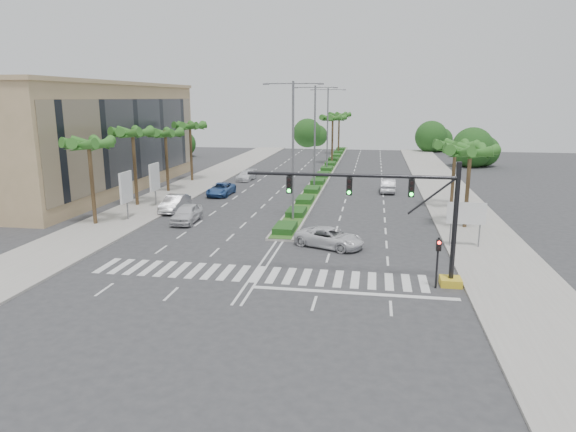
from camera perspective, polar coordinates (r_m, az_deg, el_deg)
name	(u,v)px	position (r m, az deg, el deg)	size (l,w,h in m)	color
ground	(257,274)	(31.93, -3.42, -6.48)	(160.00, 160.00, 0.00)	#333335
footpath_right	(462,212)	(51.12, 18.73, 0.38)	(6.00, 120.00, 0.15)	gray
footpath_left	(158,202)	(55.05, -14.27, 1.53)	(6.00, 120.00, 0.15)	gray
median	(326,172)	(75.37, 4.26, 4.93)	(2.20, 75.00, 0.20)	gray
median_grass	(326,171)	(75.36, 4.26, 5.02)	(1.80, 75.00, 0.04)	#255A1F
building	(88,139)	(64.51, -21.31, 8.00)	(12.00, 36.00, 12.00)	tan
signal_gantry	(414,226)	(30.28, 13.85, -1.10)	(12.60, 1.20, 7.20)	gold
pedestrian_signal	(438,254)	(30.14, 16.32, -4.11)	(0.28, 0.36, 3.00)	black
direction_sign	(466,215)	(38.77, 19.19, 0.08)	(2.70, 0.11, 3.40)	slate
billboard_near	(126,188)	(47.14, -17.56, 3.02)	(0.18, 2.10, 4.35)	slate
billboard_far	(155,177)	(52.48, -14.61, 4.17)	(0.18, 2.10, 4.35)	slate
palm_left_near	(89,147)	(45.90, -21.25, 7.19)	(4.57, 4.68, 7.55)	brown
palm_left_mid	(133,135)	(52.89, -16.87, 8.59)	(4.57, 4.68, 7.95)	brown
palm_left_far	(165,135)	(60.19, -13.46, 8.70)	(4.57, 4.68, 7.35)	brown
palm_left_end	(190,128)	(67.59, -10.83, 9.59)	(4.57, 4.68, 7.75)	brown
palm_right_near	(470,154)	(44.21, 19.59, 6.50)	(4.57, 4.68, 7.05)	brown
palm_right_far	(455,148)	(52.10, 18.10, 7.16)	(4.57, 4.68, 6.75)	brown
palm_median_a	(333,120)	(84.67, 4.99, 10.60)	(4.57, 4.68, 8.05)	brown
palm_median_b	(339,117)	(99.61, 5.71, 10.94)	(4.57, 4.68, 8.05)	brown
streetlight_near	(293,144)	(44.02, 0.57, 8.01)	(5.10, 0.25, 12.00)	slate
streetlight_mid	(315,132)	(59.83, 3.00, 9.31)	(5.10, 0.25, 12.00)	slate
streetlight_far	(328,125)	(75.73, 4.42, 10.06)	(5.10, 0.25, 12.00)	slate
car_parked_a	(187,213)	(45.55, -11.18, 0.28)	(1.89, 4.69, 1.60)	silver
car_parked_b	(175,203)	(50.20, -12.47, 1.38)	(1.67, 4.78, 1.58)	#ABABB0
car_parked_c	(221,189)	(57.72, -7.46, 2.96)	(2.29, 4.97, 1.38)	#325A9B
car_parked_d	(246,175)	(68.23, -4.64, 4.53)	(1.79, 4.40, 1.28)	white
car_crossing	(330,238)	(37.47, 4.65, -2.41)	(2.35, 5.09, 1.41)	silver
car_right	(388,185)	(60.31, 11.01, 3.35)	(1.65, 4.73, 1.56)	silver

